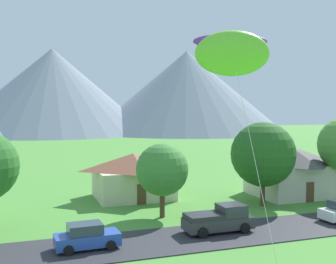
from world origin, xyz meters
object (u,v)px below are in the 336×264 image
house_leftmost (133,175)px  house_right_center (290,170)px  tree_left_of_center (162,170)px  tree_near_left (263,154)px  parked_car_blue_mid_east (87,237)px  kite_flyer_with_kite (233,56)px  pickup_truck_charcoal_east_side (220,219)px

house_leftmost → house_right_center: (16.06, -4.35, 0.36)m
house_right_center → tree_left_of_center: bearing=-165.6°
house_right_center → tree_near_left: (-5.29, -3.17, 2.18)m
parked_car_blue_mid_east → house_leftmost: bearing=64.6°
kite_flyer_with_kite → house_leftmost: bearing=85.0°
tree_near_left → parked_car_blue_mid_east: size_ratio=1.88×
house_leftmost → house_right_center: house_right_center is taller
house_right_center → kite_flyer_with_kite: 29.46m
tree_left_of_center → pickup_truck_charcoal_east_side: size_ratio=1.21×
parked_car_blue_mid_east → pickup_truck_charcoal_east_side: size_ratio=0.82×
tree_near_left → kite_flyer_with_kite: bearing=-125.5°
house_right_center → tree_near_left: tree_near_left is taller
house_right_center → pickup_truck_charcoal_east_side: 16.33m
kite_flyer_with_kite → house_right_center: bearing=49.4°
tree_left_of_center → kite_flyer_with_kite: size_ratio=0.50×
house_right_center → house_leftmost: bearing=164.8°
house_leftmost → pickup_truck_charcoal_east_side: 14.42m
parked_car_blue_mid_east → pickup_truck_charcoal_east_side: pickup_truck_charcoal_east_side is taller
pickup_truck_charcoal_east_side → kite_flyer_with_kite: kite_flyer_with_kite is taller
parked_car_blue_mid_east → tree_left_of_center: bearing=40.3°
tree_near_left → tree_left_of_center: size_ratio=1.27×
house_leftmost → tree_left_of_center: size_ratio=1.28×
house_right_center → parked_car_blue_mid_east: (-22.99, -10.23, -1.90)m
tree_near_left → house_leftmost: bearing=145.1°
parked_car_blue_mid_east → pickup_truck_charcoal_east_side: bearing=3.1°
house_right_center → parked_car_blue_mid_east: size_ratio=1.87×
kite_flyer_with_kite → tree_left_of_center: bearing=81.5°
tree_left_of_center → house_right_center: bearing=14.4°
house_leftmost → kite_flyer_with_kite: bearing=-95.0°
house_leftmost → kite_flyer_with_kite: 27.38m
house_leftmost → tree_left_of_center: bearing=-87.5°
house_right_center → parked_car_blue_mid_east: 25.23m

